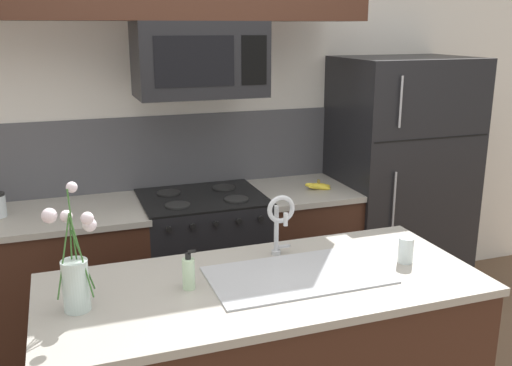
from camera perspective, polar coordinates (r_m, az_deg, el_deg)
name	(u,v)px	position (r m, az deg, el deg)	size (l,w,h in m)	color
rear_partition	(230,124)	(3.92, -2.66, 5.91)	(5.20, 0.10, 2.60)	silver
splash_band	(189,150)	(3.82, -6.71, 3.28)	(3.39, 0.01, 0.48)	#4C4C51
back_counter_left	(59,285)	(3.64, -19.08, -9.66)	(1.04, 0.65, 0.91)	#381E14
back_counter_right	(301,252)	(3.93, 4.50, -6.88)	(0.63, 0.65, 0.91)	#381E14
stove_range	(204,265)	(3.73, -5.24, -8.12)	(0.76, 0.64, 0.93)	black
microwave	(199,59)	(3.40, -5.70, 12.21)	(0.74, 0.40, 0.43)	black
refrigerator	(397,183)	(4.16, 13.93, 0.03)	(0.88, 0.74, 1.75)	black
banana_bunch	(318,186)	(3.76, 6.26, -0.30)	(0.19, 0.11, 0.08)	yellow
kitchen_sink	(297,290)	(2.52, 4.14, -10.65)	(0.76, 0.43, 0.16)	#ADAFB5
sink_faucet	(280,217)	(2.60, 2.42, -3.43)	(0.14, 0.14, 0.31)	#B7BABF
dish_soap_bottle	(189,273)	(2.36, -6.75, -8.92)	(0.06, 0.05, 0.16)	beige
drinking_glass	(406,250)	(2.68, 14.75, -6.51)	(0.07, 0.07, 0.12)	silver
flower_vase	(75,275)	(2.25, -17.61, -8.78)	(0.19, 0.13, 0.50)	silver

